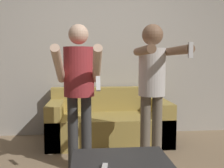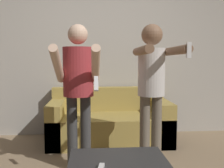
{
  "view_description": "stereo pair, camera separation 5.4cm",
  "coord_description": "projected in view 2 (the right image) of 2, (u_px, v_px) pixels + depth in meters",
  "views": [
    {
      "loc": [
        -0.21,
        -2.26,
        1.18
      ],
      "look_at": [
        0.09,
        0.92,
        0.88
      ],
      "focal_mm": 42.0,
      "sensor_mm": 36.0,
      "label": 1
    },
    {
      "loc": [
        -0.15,
        -2.27,
        1.18
      ],
      "look_at": [
        0.09,
        0.92,
        0.88
      ],
      "focal_mm": 42.0,
      "sensor_mm": 36.0,
      "label": 2
    }
  ],
  "objects": [
    {
      "name": "person_standing_left",
      "position": [
        78.0,
        81.0,
        2.71
      ],
      "size": [
        0.44,
        0.73,
        1.54
      ],
      "color": "#383838",
      "rests_on": "ground_plane"
    },
    {
      "name": "wall_back",
      "position": [
        102.0,
        48.0,
        4.08
      ],
      "size": [
        6.4,
        0.06,
        2.7
      ],
      "color": "#B7B2A8",
      "rests_on": "ground_plane"
    },
    {
      "name": "couch",
      "position": [
        109.0,
        123.0,
        3.75
      ],
      "size": [
        1.68,
        0.82,
        0.75
      ],
      "color": "#AD9347",
      "rests_on": "ground_plane"
    },
    {
      "name": "coffee_table",
      "position": [
        118.0,
        165.0,
        2.01
      ],
      "size": [
        0.75,
        0.51,
        0.42
      ],
      "color": "#2D2D2D",
      "rests_on": "ground_plane"
    },
    {
      "name": "person_standing_right",
      "position": [
        152.0,
        80.0,
        2.76
      ],
      "size": [
        0.41,
        0.79,
        1.55
      ],
      "color": "#6B6051",
      "rests_on": "ground_plane"
    }
  ]
}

